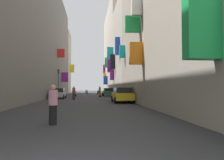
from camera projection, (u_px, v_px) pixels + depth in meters
ground_plane at (86, 97)px, 32.82m from camera, size 140.00×140.00×0.00m
building_left_near at (24, 26)px, 27.23m from camera, size 7.30×49.77×19.30m
building_left_mid_b at (59, 63)px, 57.96m from camera, size 7.19×8.29×16.91m
building_right_mid_a at (134, 50)px, 34.37m from camera, size 7.16×11.55×15.67m
building_right_mid_b at (119, 52)px, 52.03m from camera, size 7.00×23.83×21.02m
parked_car_green at (108, 92)px, 37.90m from camera, size 2.03×4.12×1.43m
parked_car_yellow at (122, 95)px, 21.38m from camera, size 1.99×4.23×1.53m
parked_car_silver at (58, 93)px, 28.84m from camera, size 1.92×4.00×1.43m
scooter_red at (99, 92)px, 47.21m from camera, size 0.82×1.72×1.13m
scooter_orange at (100, 94)px, 33.22m from camera, size 0.50×1.94×1.13m
scooter_white at (87, 92)px, 52.60m from camera, size 0.69×1.80×1.13m
scooter_silver at (75, 94)px, 35.26m from camera, size 0.78×1.88×1.13m
pedestrian_crossing at (53, 105)px, 8.57m from camera, size 0.46×0.46×1.66m
pedestrian_near_left at (74, 93)px, 25.67m from camera, size 0.53×0.53×1.70m
pedestrian_near_right at (100, 91)px, 38.20m from camera, size 0.50×0.50×1.79m
traffic_light_near_corner at (58, 78)px, 34.82m from camera, size 0.26×0.34×4.59m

